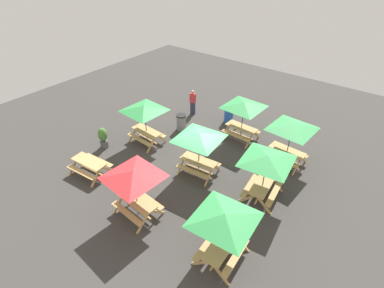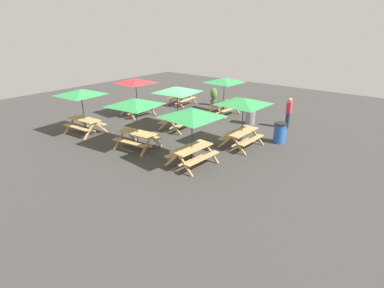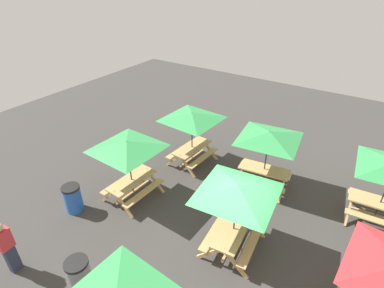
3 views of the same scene
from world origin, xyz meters
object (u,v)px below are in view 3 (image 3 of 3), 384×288
(picnic_table_6, at_px, (237,195))
(trash_bin_gray, at_px, (79,275))
(picnic_table_7, at_px, (128,149))
(picnic_table_4, at_px, (269,140))
(trash_bin_blue, at_px, (73,198))
(person_standing, at_px, (7,247))
(picnic_table_2, at_px, (192,120))

(picnic_table_6, relative_size, trash_bin_gray, 2.87)
(trash_bin_gray, bearing_deg, picnic_table_7, -158.26)
(picnic_table_4, height_order, trash_bin_blue, picnic_table_4)
(trash_bin_gray, height_order, person_standing, person_standing)
(trash_bin_gray, relative_size, trash_bin_blue, 1.00)
(picnic_table_2, xyz_separation_m, picnic_table_4, (-0.16, 3.04, 0.00))
(picnic_table_2, distance_m, trash_bin_gray, 6.52)
(picnic_table_2, bearing_deg, picnic_table_4, 97.07)
(picnic_table_2, height_order, trash_bin_gray, picnic_table_2)
(picnic_table_4, distance_m, picnic_table_7, 4.77)
(picnic_table_2, relative_size, trash_bin_gray, 2.88)
(picnic_table_2, bearing_deg, picnic_table_6, 52.18)
(picnic_table_7, bearing_deg, trash_bin_blue, -34.51)
(trash_bin_blue, relative_size, person_standing, 0.59)
(trash_bin_gray, xyz_separation_m, person_standing, (0.62, -1.95, 0.39))
(picnic_table_4, distance_m, person_standing, 8.32)
(picnic_table_4, relative_size, trash_bin_blue, 2.87)
(picnic_table_4, xyz_separation_m, trash_bin_blue, (4.69, -4.79, -1.49))
(picnic_table_4, bearing_deg, picnic_table_6, -90.59)
(picnic_table_7, distance_m, trash_bin_blue, 2.47)
(picnic_table_6, xyz_separation_m, trash_bin_gray, (3.25, -2.63, -1.49))
(picnic_table_4, relative_size, picnic_table_7, 0.99)
(trash_bin_blue, bearing_deg, person_standing, 13.32)
(picnic_table_7, height_order, trash_bin_gray, picnic_table_7)
(picnic_table_2, relative_size, picnic_table_6, 1.00)
(picnic_table_4, relative_size, trash_bin_gray, 2.87)
(picnic_table_6, bearing_deg, picnic_table_7, -96.77)
(trash_bin_gray, distance_m, person_standing, 2.09)
(picnic_table_2, xyz_separation_m, picnic_table_6, (3.05, 3.40, 0.00))
(picnic_table_4, height_order, trash_bin_gray, picnic_table_4)
(trash_bin_gray, bearing_deg, picnic_table_4, 160.61)
(picnic_table_2, bearing_deg, person_standing, -5.59)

